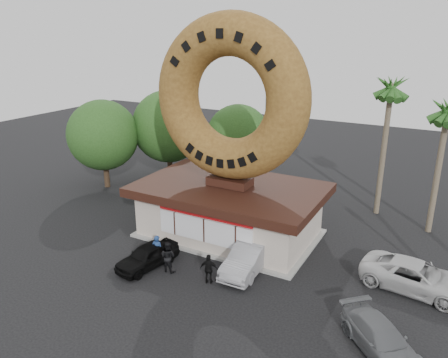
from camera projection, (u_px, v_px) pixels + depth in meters
ground at (176, 279)px, 22.65m from camera, size 90.00×90.00×0.00m
donut_shop at (230, 208)px, 27.04m from camera, size 11.20×7.20×3.80m
giant_donut at (230, 99)px, 24.85m from camera, size 9.50×2.42×9.50m
tree_west at (168, 127)px, 36.24m from camera, size 6.00×6.00×7.65m
tree_mid at (238, 136)px, 35.61m from camera, size 5.20×5.20×6.63m
tree_far at (103, 135)px, 34.61m from camera, size 5.60×5.60×7.14m
palm_near at (391, 93)px, 28.14m from camera, size 2.60×2.60×9.75m
palm_far at (447, 116)px, 25.61m from camera, size 2.60×2.60×8.75m
street_lamp at (267, 131)px, 35.32m from camera, size 2.11×0.20×8.00m
person_left at (157, 250)px, 23.81m from camera, size 0.68×0.50×1.75m
person_center at (168, 257)px, 23.14m from camera, size 0.85×0.67×1.74m
person_right at (209, 269)px, 22.05m from camera, size 1.02×0.66×1.61m
car_black at (148, 256)px, 23.68m from camera, size 2.23×4.00×1.28m
car_silver at (248, 257)px, 23.31m from camera, size 1.69×4.55×1.48m
car_grey at (381, 339)px, 17.39m from camera, size 4.15×4.22×1.22m
car_white at (416, 277)px, 21.49m from camera, size 5.57×3.12×1.47m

